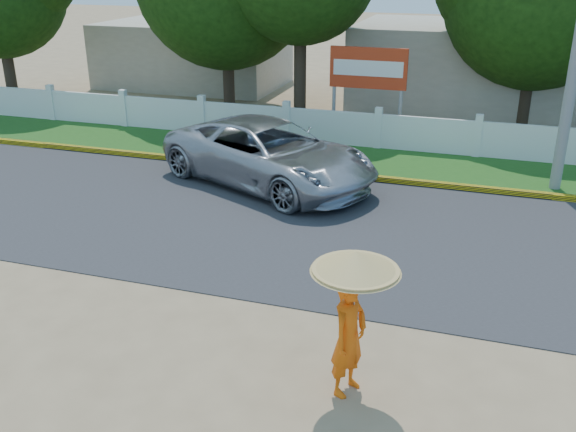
# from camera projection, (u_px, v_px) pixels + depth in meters

# --- Properties ---
(ground) EXTENTS (120.00, 120.00, 0.00)m
(ground) POSITION_uv_depth(u_px,v_px,m) (250.00, 335.00, 10.36)
(ground) COLOR #9E8460
(ground) RESTS_ON ground
(road) EXTENTS (60.00, 7.00, 0.02)m
(road) POSITION_uv_depth(u_px,v_px,m) (322.00, 229.00, 14.31)
(road) COLOR #38383A
(road) RESTS_ON ground
(grass_verge) EXTENTS (60.00, 3.50, 0.03)m
(grass_verge) POSITION_uv_depth(u_px,v_px,m) (368.00, 161.00, 18.93)
(grass_verge) COLOR #2D601E
(grass_verge) RESTS_ON ground
(curb) EXTENTS (40.00, 0.18, 0.16)m
(curb) POSITION_uv_depth(u_px,v_px,m) (356.00, 177.00, 17.41)
(curb) COLOR yellow
(curb) RESTS_ON ground
(fence) EXTENTS (40.00, 0.10, 1.10)m
(fence) POSITION_uv_depth(u_px,v_px,m) (378.00, 131.00, 20.01)
(fence) COLOR silver
(fence) RESTS_ON ground
(building_near) EXTENTS (10.00, 6.00, 3.20)m
(building_near) POSITION_uv_depth(u_px,v_px,m) (488.00, 68.00, 24.75)
(building_near) COLOR #B7AD99
(building_near) RESTS_ON ground
(building_far) EXTENTS (8.00, 5.00, 2.80)m
(building_far) POSITION_uv_depth(u_px,v_px,m) (194.00, 54.00, 29.37)
(building_far) COLOR #B7AD99
(building_far) RESTS_ON ground
(vehicle) EXTENTS (6.64, 5.02, 1.68)m
(vehicle) POSITION_uv_depth(u_px,v_px,m) (269.00, 154.00, 16.80)
(vehicle) COLOR #A4A6AC
(vehicle) RESTS_ON ground
(monk_with_parasol) EXTENTS (1.20, 1.20, 2.18)m
(monk_with_parasol) POSITION_uv_depth(u_px,v_px,m) (352.00, 303.00, 8.52)
(monk_with_parasol) COLOR #E95A0C
(monk_with_parasol) RESTS_ON ground
(billboard) EXTENTS (2.50, 0.13, 2.95)m
(billboard) POSITION_uv_depth(u_px,v_px,m) (368.00, 73.00, 20.54)
(billboard) COLOR gray
(billboard) RESTS_ON ground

